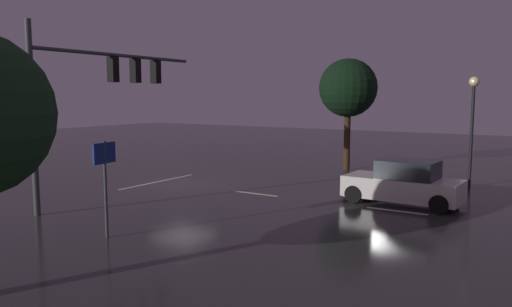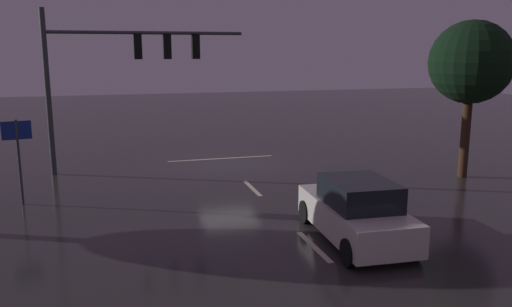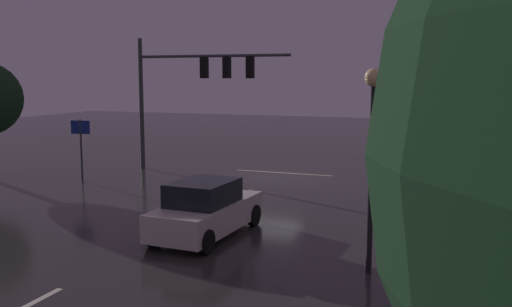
% 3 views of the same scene
% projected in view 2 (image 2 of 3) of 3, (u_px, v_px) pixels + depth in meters
% --- Properties ---
extents(ground_plane, '(80.00, 80.00, 0.00)m').
position_uv_depth(ground_plane, '(228.00, 165.00, 22.78)').
color(ground_plane, '#2D2B2B').
extents(traffic_signal_assembly, '(8.08, 0.47, 6.65)m').
position_uv_depth(traffic_signal_assembly, '(122.00, 61.00, 21.04)').
color(traffic_signal_assembly, '#383A3D').
rests_on(traffic_signal_assembly, ground_plane).
extents(lane_dash_far, '(0.16, 2.20, 0.01)m').
position_uv_depth(lane_dash_far, '(252.00, 188.00, 19.01)').
color(lane_dash_far, beige).
rests_on(lane_dash_far, ground_plane).
extents(lane_dash_mid, '(0.16, 2.20, 0.01)m').
position_uv_depth(lane_dash_mid, '(314.00, 246.00, 13.35)').
color(lane_dash_mid, beige).
rests_on(lane_dash_mid, ground_plane).
extents(stop_bar, '(5.00, 0.16, 0.01)m').
position_uv_depth(stop_bar, '(221.00, 159.00, 24.22)').
color(stop_bar, beige).
rests_on(stop_bar, ground_plane).
extents(car_approaching, '(2.09, 4.44, 1.70)m').
position_uv_depth(car_approaching, '(356.00, 212.00, 13.64)').
color(car_approaching, silver).
rests_on(car_approaching, ground_plane).
extents(route_sign, '(0.90, 0.20, 2.83)m').
position_uv_depth(route_sign, '(18.00, 144.00, 16.63)').
color(route_sign, '#383A3D').
rests_on(route_sign, ground_plane).
extents(tree_left_near, '(3.22, 3.22, 6.17)m').
position_uv_depth(tree_left_near, '(471.00, 63.00, 19.85)').
color(tree_left_near, '#382314').
rests_on(tree_left_near, ground_plane).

